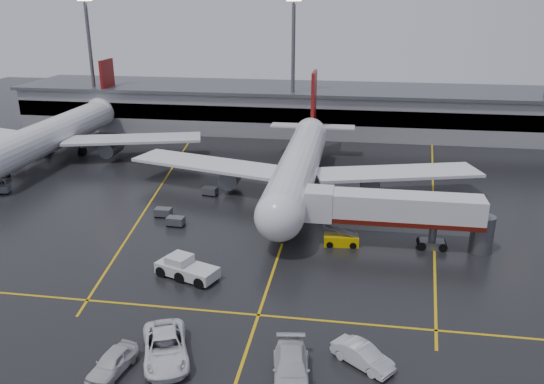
# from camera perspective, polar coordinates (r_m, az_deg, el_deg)

# --- Properties ---
(ground) EXTENTS (220.00, 220.00, 0.00)m
(ground) POSITION_cam_1_polar(r_m,az_deg,el_deg) (67.48, 1.95, -2.73)
(ground) COLOR black
(ground) RESTS_ON ground
(apron_line_centre) EXTENTS (0.25, 90.00, 0.02)m
(apron_line_centre) POSITION_cam_1_polar(r_m,az_deg,el_deg) (67.47, 1.95, -2.72)
(apron_line_centre) COLOR gold
(apron_line_centre) RESTS_ON ground
(apron_line_stop) EXTENTS (60.00, 0.25, 0.02)m
(apron_line_stop) POSITION_cam_1_polar(r_m,az_deg,el_deg) (48.04, -1.41, -12.57)
(apron_line_stop) COLOR gold
(apron_line_stop) RESTS_ON ground
(apron_line_left) EXTENTS (9.99, 69.35, 0.02)m
(apron_line_left) POSITION_cam_1_polar(r_m,az_deg,el_deg) (81.20, -11.29, 0.80)
(apron_line_left) COLOR gold
(apron_line_left) RESTS_ON ground
(apron_line_right) EXTENTS (7.57, 69.64, 0.02)m
(apron_line_right) POSITION_cam_1_polar(r_m,az_deg,el_deg) (77.11, 16.29, -0.63)
(apron_line_right) COLOR gold
(apron_line_right) RESTS_ON ground
(terminal) EXTENTS (122.00, 19.00, 8.60)m
(terminal) POSITION_cam_1_polar(r_m,az_deg,el_deg) (112.22, 5.06, 8.54)
(terminal) COLOR gray
(terminal) RESTS_ON ground
(light_mast_left) EXTENTS (3.00, 1.20, 25.45)m
(light_mast_left) POSITION_cam_1_polar(r_m,az_deg,el_deg) (117.04, -18.19, 13.15)
(light_mast_left) COLOR #595B60
(light_mast_left) RESTS_ON ground
(light_mast_mid) EXTENTS (3.00, 1.20, 25.45)m
(light_mast_mid) POSITION_cam_1_polar(r_m,az_deg,el_deg) (105.34, 2.20, 13.47)
(light_mast_mid) COLOR #595B60
(light_mast_mid) RESTS_ON ground
(main_airliner) EXTENTS (48.80, 45.60, 14.10)m
(main_airliner) POSITION_cam_1_polar(r_m,az_deg,el_deg) (75.19, 2.91, 3.01)
(main_airliner) COLOR silver
(main_airliner) RESTS_ON ground
(second_airliner) EXTENTS (48.80, 45.60, 14.10)m
(second_airliner) POSITION_cam_1_polar(r_m,az_deg,el_deg) (99.57, -21.19, 5.82)
(second_airliner) COLOR silver
(second_airliner) RESTS_ON ground
(jet_bridge) EXTENTS (19.90, 3.40, 6.05)m
(jet_bridge) POSITION_cam_1_polar(r_m,az_deg,el_deg) (60.19, 12.55, -2.01)
(jet_bridge) COLOR silver
(jet_bridge) RESTS_ON ground
(pushback_tractor) EXTENTS (6.59, 4.45, 2.19)m
(pushback_tractor) POSITION_cam_1_polar(r_m,az_deg,el_deg) (54.16, -8.90, -7.82)
(pushback_tractor) COLOR silver
(pushback_tractor) RESTS_ON ground
(belt_loader) EXTENTS (3.84, 2.00, 2.36)m
(belt_loader) POSITION_cam_1_polar(r_m,az_deg,el_deg) (60.63, 7.15, -4.94)
(belt_loader) COLOR #D2AB03
(belt_loader) RESTS_ON ground
(service_van_a) EXTENTS (5.51, 7.59, 1.92)m
(service_van_a) POSITION_cam_1_polar(r_m,az_deg,el_deg) (43.28, -10.93, -15.48)
(service_van_a) COLOR white
(service_van_a) RESTS_ON ground
(service_van_b) EXTENTS (3.40, 6.60, 1.83)m
(service_van_b) POSITION_cam_1_polar(r_m,az_deg,el_deg) (40.67, 1.99, -17.73)
(service_van_b) COLOR silver
(service_van_b) RESTS_ON ground
(service_van_c) EXTENTS (4.89, 4.29, 1.60)m
(service_van_c) POSITION_cam_1_polar(r_m,az_deg,el_deg) (42.57, 9.32, -16.29)
(service_van_c) COLOR silver
(service_van_c) RESTS_ON ground
(service_van_d) EXTENTS (2.67, 4.99, 1.61)m
(service_van_d) POSITION_cam_1_polar(r_m,az_deg,el_deg) (42.93, -16.14, -16.53)
(service_van_d) COLOR silver
(service_van_d) RESTS_ON ground
(baggage_cart_a) EXTENTS (2.07, 1.41, 1.12)m
(baggage_cart_a) POSITION_cam_1_polar(r_m,az_deg,el_deg) (66.03, -9.91, -2.95)
(baggage_cart_a) COLOR #595B60
(baggage_cart_a) RESTS_ON ground
(baggage_cart_b) EXTENTS (2.02, 1.33, 1.12)m
(baggage_cart_b) POSITION_cam_1_polar(r_m,az_deg,el_deg) (68.98, -11.16, -2.04)
(baggage_cart_b) COLOR #595B60
(baggage_cart_b) RESTS_ON ground
(baggage_cart_c) EXTENTS (2.19, 1.62, 1.12)m
(baggage_cart_c) POSITION_cam_1_polar(r_m,az_deg,el_deg) (75.48, -6.42, 0.12)
(baggage_cart_c) COLOR #595B60
(baggage_cart_c) RESTS_ON ground
(baggage_cart_d) EXTENTS (2.03, 1.35, 1.12)m
(baggage_cart_d) POSITION_cam_1_polar(r_m,az_deg,el_deg) (92.09, -26.13, 1.78)
(baggage_cart_d) COLOR #595B60
(baggage_cart_d) RESTS_ON ground
(baggage_cart_e) EXTENTS (2.23, 1.70, 1.12)m
(baggage_cart_e) POSITION_cam_1_polar(r_m,az_deg,el_deg) (84.29, -26.09, 0.27)
(baggage_cart_e) COLOR #595B60
(baggage_cart_e) RESTS_ON ground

